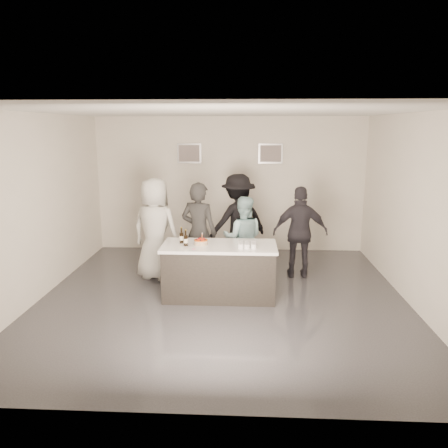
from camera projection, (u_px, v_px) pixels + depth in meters
The scene contains 19 objects.
floor at pixel (222, 298), 7.22m from camera, with size 6.00×6.00×0.00m, color #3D3D42.
ceiling at pixel (222, 112), 6.57m from camera, with size 6.00×6.00×0.00m, color white.
wall_back at pixel (230, 185), 9.82m from camera, with size 6.00×0.04×3.00m, color silver.
wall_front at pixel (204, 270), 3.97m from camera, with size 6.00×0.04×3.00m, color silver.
wall_left at pixel (37, 208), 7.05m from camera, with size 0.04×6.00×3.00m, color silver.
wall_right at pixel (416, 211), 6.75m from camera, with size 0.04×6.00×3.00m, color silver.
picture_left at pixel (189, 153), 9.69m from camera, with size 0.54×0.04×0.44m, color #B2B2B7.
picture_right at pixel (271, 154), 9.60m from camera, with size 0.54×0.04×0.44m, color #B2B2B7.
bar_counter at pixel (219, 271), 7.20m from camera, with size 1.86×0.86×0.90m, color white.
cake at pixel (201, 242), 7.11m from camera, with size 0.22×0.22×0.07m, color orange.
beer_bottle_a at pixel (181, 235), 7.17m from camera, with size 0.07×0.07×0.26m, color black.
beer_bottle_b at pixel (186, 238), 7.00m from camera, with size 0.07×0.07×0.26m, color black.
tumbler_cluster at pixel (247, 245), 6.96m from camera, with size 0.30×0.30×0.08m, color orange.
candles at pixel (194, 249), 6.82m from camera, with size 0.24×0.08×0.01m, color pink.
person_main_black at pixel (199, 233), 7.82m from camera, with size 0.67×0.44×1.83m, color black.
person_main_blue at pixel (243, 238), 8.04m from camera, with size 0.75×0.59×1.55m, color #9FCBD0.
person_guest_left at pixel (155, 229), 7.99m from camera, with size 0.92×0.60×1.88m, color silver.
person_guest_right at pixel (300, 232), 8.09m from camera, with size 1.01×0.42×1.72m, color #29272E.
person_guest_back at pixel (238, 221), 8.73m from camera, with size 1.21×0.70×1.87m, color black.
Camera 1 is at (0.37, -6.77, 2.77)m, focal length 35.00 mm.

